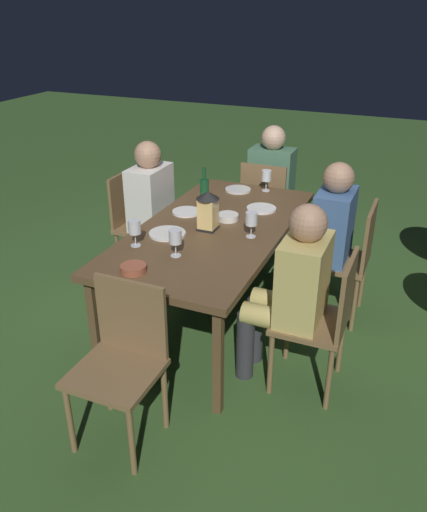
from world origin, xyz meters
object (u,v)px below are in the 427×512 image
(dining_table, at_px, (214,234))
(bowl_olives, at_px, (133,268))
(chair_side_left_a, at_px, (137,220))
(chair_side_right_b, at_px, (323,317))
(chair_head_far, at_px, (122,357))
(wine_glass_a, at_px, (175,238))
(person_in_green, at_px, (273,181))
(bowl_bread, at_px, (228,217))
(chair_head_near, at_px, (266,204))
(wine_glass_c, at_px, (135,228))
(wine_glass_b, at_px, (266,177))
(lantern_centerpiece, at_px, (208,208))
(chair_side_right_a, at_px, (349,256))
(plate_c, at_px, (167,233))
(plate_a, at_px, (261,209))
(green_bottle_on_table, at_px, (204,192))
(person_in_cream, at_px, (158,206))
(wine_glass_d, at_px, (251,220))
(plate_d, at_px, (186,212))
(plate_b, at_px, (238,190))
(person_in_blue, at_px, (323,232))
(person_in_mustard, at_px, (291,287))

(dining_table, xyz_separation_m, bowl_olives, (0.77, -0.16, 0.07))
(chair_side_left_a, xyz_separation_m, chair_side_right_b, (0.85, 1.72, 0.00))
(chair_head_far, distance_m, wine_glass_a, 0.79)
(person_in_green, distance_m, wine_glass_a, 1.89)
(chair_side_left_a, height_order, bowl_bread, chair_side_left_a)
(chair_head_near, xyz_separation_m, chair_side_left_a, (0.77, -0.86, 0.00))
(wine_glass_c, relative_size, bowl_bread, 1.14)
(chair_head_far, height_order, wine_glass_b, wine_glass_b)
(lantern_centerpiece, bearing_deg, chair_side_right_a, 118.44)
(plate_c, distance_m, bowl_olives, 0.53)
(chair_head_near, height_order, plate_a, chair_head_near)
(green_bottle_on_table, bearing_deg, chair_head_near, 165.64)
(green_bottle_on_table, height_order, wine_glass_a, green_bottle_on_table)
(chair_head_far, distance_m, bowl_bread, 1.37)
(person_in_cream, bearing_deg, chair_side_left_a, -90.00)
(wine_glass_d, distance_m, bowl_bread, 0.33)
(wine_glass_d, height_order, plate_d, wine_glass_d)
(dining_table, xyz_separation_m, plate_a, (-0.43, 0.20, 0.06))
(wine_glass_d, bearing_deg, plate_b, -154.13)
(dining_table, bearing_deg, wine_glass_b, 173.19)
(chair_side_right_a, relative_size, wine_glass_b, 5.15)
(chair_head_far, height_order, wine_glass_c, wine_glass_c)
(wine_glass_d, height_order, plate_c, wine_glass_d)
(person_in_blue, height_order, wine_glass_d, person_in_blue)
(wine_glass_a, bearing_deg, wine_glass_b, 174.19)
(lantern_centerpiece, distance_m, bowl_olives, 0.74)
(dining_table, bearing_deg, bowl_bread, 164.03)
(chair_side_right_a, bearing_deg, chair_side_left_a, -90.00)
(plate_a, distance_m, plate_c, 0.79)
(chair_side_left_a, xyz_separation_m, wine_glass_a, (0.92, 0.82, 0.37))
(plate_b, bearing_deg, plate_d, -15.98)
(green_bottle_on_table, bearing_deg, plate_b, 165.19)
(chair_head_near, height_order, bowl_olives, chair_head_near)
(chair_head_near, height_order, person_in_blue, person_in_blue)
(wine_glass_c, height_order, bowl_olives, wine_glass_c)
(person_in_mustard, bearing_deg, plate_d, -121.69)
(plate_d, bearing_deg, wine_glass_d, 69.18)
(chair_side_right_a, bearing_deg, wine_glass_a, -44.30)
(chair_side_right_b, height_order, person_in_blue, person_in_blue)
(green_bottle_on_table, distance_m, plate_c, 0.59)
(person_in_green, distance_m, plate_b, 0.65)
(chair_side_right_a, relative_size, wine_glass_c, 5.15)
(chair_side_right_a, xyz_separation_m, green_bottle_on_table, (0.08, -1.08, 0.36))
(person_in_cream, relative_size, wine_glass_b, 6.80)
(green_bottle_on_table, height_order, plate_b, green_bottle_on_table)
(chair_side_right_a, xyz_separation_m, bowl_bread, (0.27, -0.82, 0.27))
(wine_glass_a, bearing_deg, chair_side_right_a, 135.70)
(chair_side_right_a, distance_m, plate_c, 1.30)
(chair_head_far, height_order, wine_glass_a, wine_glass_a)
(wine_glass_a, bearing_deg, plate_c, -143.24)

